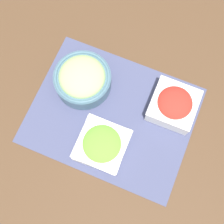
% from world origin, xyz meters
% --- Properties ---
extents(ground_plane, '(3.00, 3.00, 0.00)m').
position_xyz_m(ground_plane, '(0.00, 0.00, 0.00)').
color(ground_plane, '#513823').
extents(placemat, '(0.51, 0.40, 0.00)m').
position_xyz_m(placemat, '(0.00, 0.00, 0.00)').
color(placemat, '#474C70').
rests_on(placemat, ground_plane).
extents(tomato_bowl, '(0.14, 0.14, 0.08)m').
position_xyz_m(tomato_bowl, '(0.17, 0.09, 0.04)').
color(tomato_bowl, white).
rests_on(tomato_bowl, placemat).
extents(lettuce_bowl, '(0.15, 0.15, 0.05)m').
position_xyz_m(lettuce_bowl, '(0.01, -0.11, 0.03)').
color(lettuce_bowl, white).
rests_on(lettuce_bowl, placemat).
extents(cucumber_bowl, '(0.18, 0.18, 0.09)m').
position_xyz_m(cucumber_bowl, '(-0.13, 0.06, 0.05)').
color(cucumber_bowl, slate).
rests_on(cucumber_bowl, placemat).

